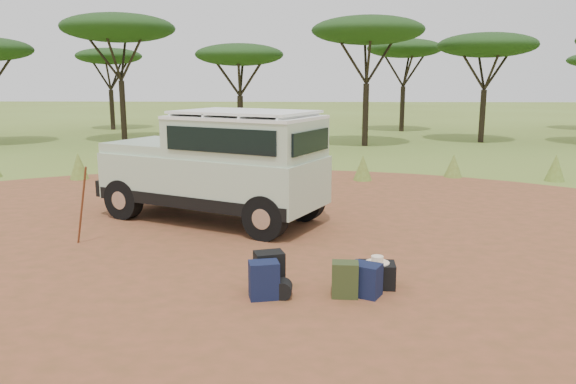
{
  "coord_description": "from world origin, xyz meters",
  "views": [
    {
      "loc": [
        1.25,
        -9.06,
        3.14
      ],
      "look_at": [
        0.89,
        1.52,
        1.0
      ],
      "focal_mm": 35.0,
      "sensor_mm": 36.0,
      "label": 1
    }
  ],
  "objects_px": {
    "hard_case": "(377,275)",
    "backpack_black": "(269,271)",
    "safari_vehicle": "(219,168)",
    "backpack_olive": "(345,280)",
    "walking_staff": "(82,206)",
    "backpack_navy": "(264,280)",
    "duffel_navy": "(365,280)"
  },
  "relations": [
    {
      "from": "safari_vehicle",
      "to": "backpack_navy",
      "type": "xyz_separation_m",
      "value": [
        1.34,
        -4.53,
        -0.92
      ]
    },
    {
      "from": "safari_vehicle",
      "to": "backpack_black",
      "type": "distance_m",
      "value": 4.49
    },
    {
      "from": "backpack_olive",
      "to": "hard_case",
      "type": "relative_size",
      "value": 0.97
    },
    {
      "from": "walking_staff",
      "to": "hard_case",
      "type": "xyz_separation_m",
      "value": [
        5.35,
        -2.04,
        -0.58
      ]
    },
    {
      "from": "backpack_black",
      "to": "hard_case",
      "type": "relative_size",
      "value": 1.08
    },
    {
      "from": "safari_vehicle",
      "to": "hard_case",
      "type": "height_order",
      "value": "safari_vehicle"
    },
    {
      "from": "safari_vehicle",
      "to": "walking_staff",
      "type": "bearing_deg",
      "value": -113.65
    },
    {
      "from": "safari_vehicle",
      "to": "duffel_navy",
      "type": "relative_size",
      "value": 11.01
    },
    {
      "from": "backpack_navy",
      "to": "duffel_navy",
      "type": "distance_m",
      "value": 1.49
    },
    {
      "from": "backpack_navy",
      "to": "safari_vehicle",
      "type": "bearing_deg",
      "value": 94.02
    },
    {
      "from": "backpack_black",
      "to": "duffel_navy",
      "type": "distance_m",
      "value": 1.44
    },
    {
      "from": "duffel_navy",
      "to": "backpack_navy",
      "type": "bearing_deg",
      "value": -147.43
    },
    {
      "from": "backpack_black",
      "to": "duffel_navy",
      "type": "relative_size",
      "value": 1.2
    },
    {
      "from": "safari_vehicle",
      "to": "hard_case",
      "type": "xyz_separation_m",
      "value": [
        3.04,
        -4.02,
        -1.0
      ]
    },
    {
      "from": "duffel_navy",
      "to": "backpack_olive",
      "type": "bearing_deg",
      "value": -143.9
    },
    {
      "from": "backpack_olive",
      "to": "hard_case",
      "type": "distance_m",
      "value": 0.66
    },
    {
      "from": "hard_case",
      "to": "backpack_navy",
      "type": "bearing_deg",
      "value": -160.37
    },
    {
      "from": "safari_vehicle",
      "to": "backpack_black",
      "type": "xyz_separation_m",
      "value": [
        1.4,
        -4.17,
        -0.9
      ]
    },
    {
      "from": "safari_vehicle",
      "to": "backpack_navy",
      "type": "height_order",
      "value": "safari_vehicle"
    },
    {
      "from": "backpack_navy",
      "to": "walking_staff",
      "type": "bearing_deg",
      "value": 132.6
    },
    {
      "from": "backpack_black",
      "to": "backpack_navy",
      "type": "xyz_separation_m",
      "value": [
        -0.05,
        -0.37,
        -0.02
      ]
    },
    {
      "from": "safari_vehicle",
      "to": "backpack_olive",
      "type": "relative_size",
      "value": 10.18
    },
    {
      "from": "safari_vehicle",
      "to": "hard_case",
      "type": "distance_m",
      "value": 5.14
    },
    {
      "from": "backpack_navy",
      "to": "hard_case",
      "type": "bearing_deg",
      "value": 4.23
    },
    {
      "from": "backpack_navy",
      "to": "hard_case",
      "type": "distance_m",
      "value": 1.77
    },
    {
      "from": "backpack_navy",
      "to": "hard_case",
      "type": "xyz_separation_m",
      "value": [
        1.69,
        0.51,
        -0.08
      ]
    },
    {
      "from": "hard_case",
      "to": "backpack_black",
      "type": "bearing_deg",
      "value": -172.13
    },
    {
      "from": "safari_vehicle",
      "to": "hard_case",
      "type": "relative_size",
      "value": 9.89
    },
    {
      "from": "walking_staff",
      "to": "backpack_olive",
      "type": "distance_m",
      "value": 5.44
    },
    {
      "from": "walking_staff",
      "to": "backpack_navy",
      "type": "distance_m",
      "value": 4.49
    },
    {
      "from": "safari_vehicle",
      "to": "backpack_olive",
      "type": "height_order",
      "value": "safari_vehicle"
    },
    {
      "from": "safari_vehicle",
      "to": "backpack_olive",
      "type": "xyz_separation_m",
      "value": [
        2.52,
        -4.44,
        -0.93
      ]
    }
  ]
}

